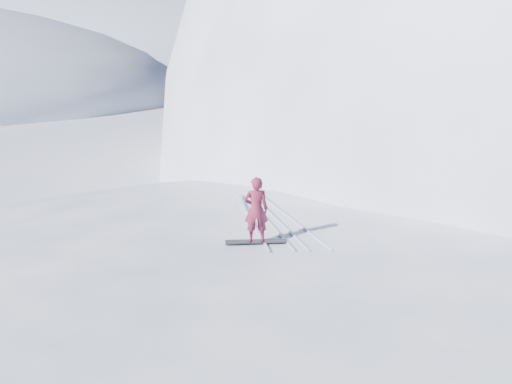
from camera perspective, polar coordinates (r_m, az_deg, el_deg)
ground at (r=13.87m, az=7.69°, el=-18.42°), size 400.00×400.00×0.00m
near_ridge at (r=16.56m, az=9.79°, el=-12.49°), size 36.00×28.00×4.80m
peak_shoulder at (r=34.41m, az=19.88°, el=1.59°), size 28.00×24.00×18.00m
far_ridge_c at (r=127.50m, az=-17.98°, el=11.26°), size 140.00×90.00×36.00m
wind_bumps at (r=15.60m, az=4.53°, el=-14.16°), size 16.00×14.40×1.00m
snowboard at (r=15.14m, az=0.01°, el=-4.98°), size 1.65×0.41×0.03m
snowboarder at (r=14.85m, az=0.01°, el=-1.77°), size 0.66×0.46×1.75m
board_tracks at (r=17.25m, az=1.26°, el=-2.36°), size 2.75×5.91×0.04m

